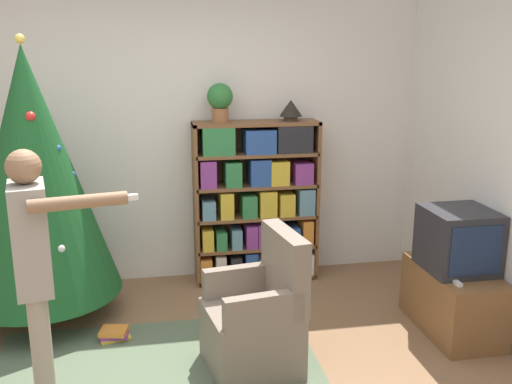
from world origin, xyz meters
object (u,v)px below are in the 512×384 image
christmas_tree (33,175)px  potted_plant (220,100)px  standing_person (36,267)px  table_lamp (291,109)px  television (458,240)px  armchair (257,321)px  bookshelf (257,200)px

christmas_tree → potted_plant: christmas_tree is taller
christmas_tree → standing_person: christmas_tree is taller
potted_plant → table_lamp: 0.62m
standing_person → potted_plant: (1.21, 1.81, 0.71)m
standing_person → christmas_tree: bearing=178.7°
television → standing_person: 2.83m
television → potted_plant: bearing=141.3°
armchair → television: bearing=89.9°
table_lamp → armchair: bearing=-110.9°
television → christmas_tree: bearing=165.9°
television → standing_person: size_ratio=0.31×
bookshelf → television: 1.76m
bookshelf → standing_person: (-1.52, -1.80, 0.17)m
television → standing_person: (-2.77, -0.56, 0.21)m
christmas_tree → armchair: bearing=-33.5°
armchair → standing_person: bearing=-84.6°
bookshelf → armchair: size_ratio=1.56×
christmas_tree → table_lamp: size_ratio=10.73×
standing_person → television: bearing=90.0°
armchair → table_lamp: size_ratio=4.60×
armchair → bookshelf: bearing=160.9°
armchair → table_lamp: bearing=150.1°
television → christmas_tree: size_ratio=0.22×
armchair → potted_plant: potted_plant is taller
standing_person → armchair: bearing=92.9°
bookshelf → standing_person: bearing=-130.2°
christmas_tree → standing_person: 1.36m
television → potted_plant: size_ratio=1.47×
armchair → standing_person: size_ratio=0.59×
bookshelf → christmas_tree: (-1.76, -0.49, 0.40)m
potted_plant → table_lamp: (0.61, 0.00, -0.09)m
television → potted_plant: potted_plant is taller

